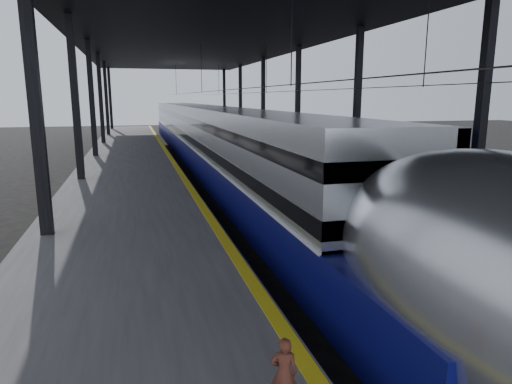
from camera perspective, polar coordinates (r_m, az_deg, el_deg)
name	(u,v)px	position (r m, az deg, el deg)	size (l,w,h in m)	color
ground	(278,314)	(11.28, 2.74, -15.03)	(160.00, 160.00, 0.00)	black
platform	(129,172)	(29.94, -15.61, 2.47)	(6.00, 80.00, 1.00)	#4C4C4F
yellow_strip	(173,162)	(29.96, -10.30, 3.70)	(0.30, 80.00, 0.01)	yellow
rails	(251,173)	(30.95, -0.60, 2.41)	(6.52, 80.00, 0.16)	slate
canopy	(211,32)	(30.28, -5.69, 19.31)	(18.00, 75.00, 9.47)	black
tgv_train	(207,140)	(33.24, -6.17, 6.49)	(3.13, 65.20, 4.49)	#B2B5B9
second_train	(247,131)	(42.30, -1.18, 7.59)	(2.94, 56.05, 4.05)	navy
child	(284,373)	(6.49, 3.51, -21.67)	(0.37, 0.24, 1.01)	#52261B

